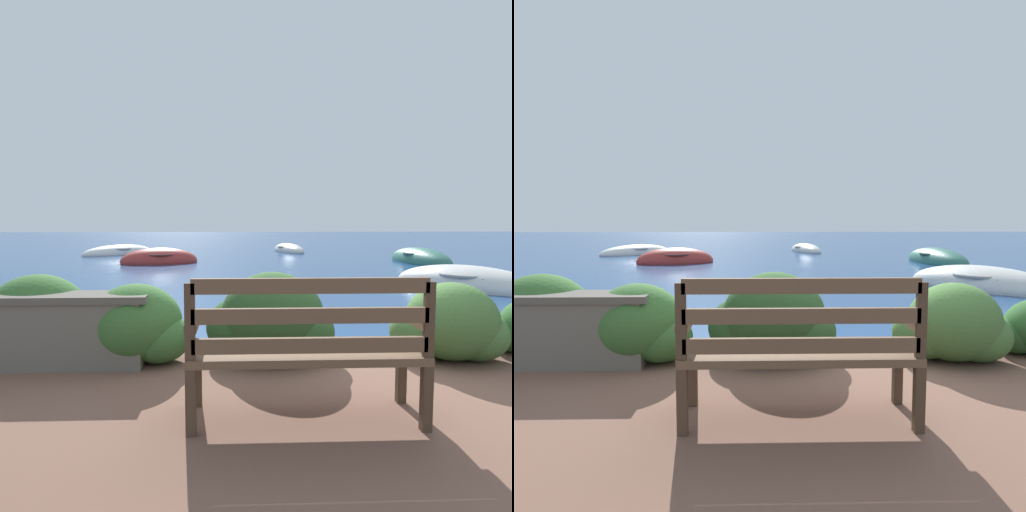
{
  "view_description": "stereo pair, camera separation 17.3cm",
  "coord_description": "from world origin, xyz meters",
  "views": [
    {
      "loc": [
        -1.09,
        -4.38,
        1.5
      ],
      "look_at": [
        -0.64,
        6.7,
        0.53
      ],
      "focal_mm": 32.0,
      "sensor_mm": 36.0,
      "label": 1
    },
    {
      "loc": [
        -0.92,
        -4.38,
        1.5
      ],
      "look_at": [
        -0.64,
        6.7,
        0.53
      ],
      "focal_mm": 32.0,
      "sensor_mm": 36.0,
      "label": 2
    }
  ],
  "objects": [
    {
      "name": "rowboat_outer",
      "position": [
        -5.77,
        13.74,
        0.06
      ],
      "size": [
        2.9,
        2.76,
        0.67
      ],
      "rotation": [
        0.0,
        0.0,
        0.73
      ],
      "color": "silver",
      "rests_on": "ground_plane"
    },
    {
      "name": "park_bench",
      "position": [
        -0.67,
        -1.63,
        0.7
      ],
      "size": [
        1.47,
        0.48,
        0.93
      ],
      "rotation": [
        0.0,
        0.0,
        0.07
      ],
      "color": "#433123",
      "rests_on": "patio_terrace"
    },
    {
      "name": "stone_wall",
      "position": [
        -2.96,
        -0.5,
        0.54
      ],
      "size": [
        2.23,
        0.39,
        0.62
      ],
      "color": "#666056",
      "rests_on": "patio_terrace"
    },
    {
      "name": "hedge_clump_right",
      "position": [
        0.8,
        -0.44,
        0.52
      ],
      "size": [
        1.02,
        0.73,
        0.69
      ],
      "color": "#426B33",
      "rests_on": "patio_terrace"
    },
    {
      "name": "rowboat_distant",
      "position": [
        1.09,
        14.94,
        0.05
      ],
      "size": [
        1.57,
        2.62,
        0.62
      ],
      "rotation": [
        0.0,
        0.0,
        1.85
      ],
      "color": "silver",
      "rests_on": "ground_plane"
    },
    {
      "name": "hedge_clump_far_left",
      "position": [
        -2.9,
        -0.26,
        0.55
      ],
      "size": [
        1.12,
        0.81,
        0.76
      ],
      "color": "#38662D",
      "rests_on": "patio_terrace"
    },
    {
      "name": "rowboat_mid",
      "position": [
        4.84,
        10.13,
        0.07
      ],
      "size": [
        1.56,
        3.27,
        0.86
      ],
      "rotation": [
        0.0,
        0.0,
        4.87
      ],
      "color": "#336B5B",
      "rests_on": "ground_plane"
    },
    {
      "name": "ground_plane",
      "position": [
        0.0,
        0.0,
        0.0
      ],
      "size": [
        80.0,
        80.0,
        0.0
      ],
      "color": "navy"
    },
    {
      "name": "rowboat_far",
      "position": [
        -3.6,
        10.29,
        0.08
      ],
      "size": [
        2.68,
        1.82,
        0.87
      ],
      "rotation": [
        0.0,
        0.0,
        3.41
      ],
      "color": "#9E2D28",
      "rests_on": "ground_plane"
    },
    {
      "name": "hedge_clump_left",
      "position": [
        -2.0,
        -0.38,
        0.52
      ],
      "size": [
        1.02,
        0.73,
        0.69
      ],
      "color": "#38662D",
      "rests_on": "patio_terrace"
    },
    {
      "name": "rowboat_nearest",
      "position": [
        3.73,
        4.93,
        0.07
      ],
      "size": [
        2.96,
        3.2,
        0.83
      ],
      "rotation": [
        0.0,
        0.0,
        5.41
      ],
      "color": "silver",
      "rests_on": "ground_plane"
    },
    {
      "name": "hedge_clump_centre",
      "position": [
        -0.8,
        -0.35,
        0.56
      ],
      "size": [
        1.15,
        0.83,
        0.78
      ],
      "color": "#284C23",
      "rests_on": "patio_terrace"
    }
  ]
}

